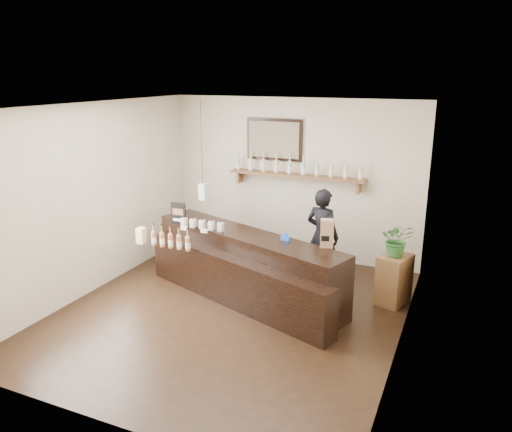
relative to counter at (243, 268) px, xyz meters
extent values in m
plane|color=black|center=(0.08, -0.58, -0.44)|extent=(5.00, 5.00, 0.00)
plane|color=beige|center=(0.08, 1.92, 0.96)|extent=(4.50, 0.00, 4.50)
plane|color=beige|center=(0.08, -3.08, 0.96)|extent=(4.50, 0.00, 4.50)
plane|color=beige|center=(-2.17, -0.58, 0.96)|extent=(0.00, 5.00, 5.00)
plane|color=beige|center=(2.33, -0.58, 0.96)|extent=(0.00, 5.00, 5.00)
plane|color=white|center=(0.08, -0.58, 2.36)|extent=(5.00, 5.00, 0.00)
cube|color=brown|center=(0.18, 1.79, 1.06)|extent=(2.40, 0.25, 0.04)
cube|color=brown|center=(-0.90, 1.82, 0.94)|extent=(0.04, 0.20, 0.20)
cube|color=brown|center=(1.26, 1.82, 0.94)|extent=(0.04, 0.20, 0.20)
cube|color=black|center=(-0.27, 1.89, 1.64)|extent=(1.02, 0.04, 0.72)
cube|color=#4E4332|center=(-0.27, 1.87, 1.64)|extent=(0.92, 0.01, 0.62)
cube|color=white|center=(-1.22, 1.02, 0.81)|extent=(0.12, 0.12, 0.28)
cylinder|color=black|center=(-1.22, 1.02, 1.66)|extent=(0.01, 0.01, 1.41)
cylinder|color=beige|center=(-0.92, 1.79, 1.18)|extent=(0.07, 0.07, 0.20)
cone|color=beige|center=(-0.92, 1.79, 1.31)|extent=(0.07, 0.07, 0.05)
cylinder|color=beige|center=(-0.92, 1.79, 1.37)|extent=(0.02, 0.02, 0.07)
cylinder|color=gold|center=(-0.92, 1.79, 1.42)|extent=(0.03, 0.03, 0.02)
cylinder|color=white|center=(-0.92, 1.79, 1.16)|extent=(0.07, 0.07, 0.09)
cylinder|color=beige|center=(-0.68, 1.79, 1.18)|extent=(0.07, 0.07, 0.20)
cone|color=beige|center=(-0.68, 1.79, 1.31)|extent=(0.07, 0.07, 0.05)
cylinder|color=beige|center=(-0.68, 1.79, 1.37)|extent=(0.02, 0.02, 0.07)
cylinder|color=gold|center=(-0.68, 1.79, 1.42)|extent=(0.03, 0.03, 0.02)
cylinder|color=white|center=(-0.68, 1.79, 1.16)|extent=(0.07, 0.07, 0.09)
cylinder|color=beige|center=(-0.43, 1.79, 1.18)|extent=(0.07, 0.07, 0.20)
cone|color=beige|center=(-0.43, 1.79, 1.31)|extent=(0.07, 0.07, 0.05)
cylinder|color=beige|center=(-0.43, 1.79, 1.37)|extent=(0.02, 0.02, 0.07)
cylinder|color=gold|center=(-0.43, 1.79, 1.42)|extent=(0.03, 0.03, 0.02)
cylinder|color=white|center=(-0.43, 1.79, 1.16)|extent=(0.07, 0.07, 0.09)
cylinder|color=beige|center=(-0.19, 1.79, 1.18)|extent=(0.07, 0.07, 0.20)
cone|color=beige|center=(-0.19, 1.79, 1.31)|extent=(0.07, 0.07, 0.05)
cylinder|color=beige|center=(-0.19, 1.79, 1.37)|extent=(0.02, 0.02, 0.07)
cylinder|color=gold|center=(-0.19, 1.79, 1.42)|extent=(0.03, 0.03, 0.02)
cylinder|color=white|center=(-0.19, 1.79, 1.16)|extent=(0.07, 0.07, 0.09)
cylinder|color=beige|center=(0.05, 1.79, 1.18)|extent=(0.07, 0.07, 0.20)
cone|color=beige|center=(0.05, 1.79, 1.31)|extent=(0.07, 0.07, 0.05)
cylinder|color=beige|center=(0.05, 1.79, 1.37)|extent=(0.02, 0.02, 0.07)
cylinder|color=gold|center=(0.05, 1.79, 1.42)|extent=(0.03, 0.03, 0.02)
cylinder|color=white|center=(0.05, 1.79, 1.16)|extent=(0.07, 0.07, 0.09)
cylinder|color=beige|center=(0.30, 1.79, 1.18)|extent=(0.07, 0.07, 0.20)
cone|color=beige|center=(0.30, 1.79, 1.31)|extent=(0.07, 0.07, 0.05)
cylinder|color=beige|center=(0.30, 1.79, 1.37)|extent=(0.02, 0.02, 0.07)
cylinder|color=gold|center=(0.30, 1.79, 1.42)|extent=(0.03, 0.03, 0.02)
cylinder|color=white|center=(0.30, 1.79, 1.16)|extent=(0.07, 0.07, 0.09)
cylinder|color=beige|center=(0.54, 1.79, 1.18)|extent=(0.07, 0.07, 0.20)
cone|color=beige|center=(0.54, 1.79, 1.31)|extent=(0.07, 0.07, 0.05)
cylinder|color=beige|center=(0.54, 1.79, 1.37)|extent=(0.02, 0.02, 0.07)
cylinder|color=gold|center=(0.54, 1.79, 1.42)|extent=(0.03, 0.03, 0.02)
cylinder|color=white|center=(0.54, 1.79, 1.16)|extent=(0.07, 0.07, 0.09)
cylinder|color=beige|center=(0.79, 1.79, 1.18)|extent=(0.07, 0.07, 0.20)
cone|color=beige|center=(0.79, 1.79, 1.31)|extent=(0.07, 0.07, 0.05)
cylinder|color=beige|center=(0.79, 1.79, 1.37)|extent=(0.02, 0.02, 0.07)
cylinder|color=gold|center=(0.79, 1.79, 1.42)|extent=(0.03, 0.03, 0.02)
cylinder|color=white|center=(0.79, 1.79, 1.16)|extent=(0.07, 0.07, 0.09)
cylinder|color=beige|center=(1.03, 1.79, 1.18)|extent=(0.07, 0.07, 0.20)
cone|color=beige|center=(1.03, 1.79, 1.31)|extent=(0.07, 0.07, 0.05)
cylinder|color=beige|center=(1.03, 1.79, 1.37)|extent=(0.02, 0.02, 0.07)
cylinder|color=gold|center=(1.03, 1.79, 1.42)|extent=(0.03, 0.03, 0.02)
cylinder|color=white|center=(1.03, 1.79, 1.16)|extent=(0.07, 0.07, 0.09)
cylinder|color=beige|center=(1.28, 1.79, 1.18)|extent=(0.07, 0.07, 0.20)
cone|color=beige|center=(1.28, 1.79, 1.31)|extent=(0.07, 0.07, 0.05)
cylinder|color=beige|center=(1.28, 1.79, 1.37)|extent=(0.02, 0.02, 0.07)
cylinder|color=gold|center=(1.28, 1.79, 1.42)|extent=(0.03, 0.03, 0.02)
cylinder|color=white|center=(1.28, 1.79, 1.16)|extent=(0.07, 0.07, 0.09)
cube|color=black|center=(0.01, 0.12, 0.03)|extent=(3.35, 1.68, 0.93)
cube|color=black|center=(0.01, -0.32, -0.08)|extent=(3.25, 1.40, 0.71)
cube|color=white|center=(-0.93, -0.09, 0.52)|extent=(0.10, 0.04, 0.05)
cube|color=white|center=(-0.58, -0.09, 0.52)|extent=(0.10, 0.04, 0.05)
cube|color=#D0D783|center=(-1.55, -0.32, 0.33)|extent=(0.12, 0.12, 0.12)
cube|color=#D0D783|center=(-1.55, -0.32, 0.45)|extent=(0.12, 0.12, 0.12)
cube|color=beige|center=(-1.02, 0.07, 0.56)|extent=(0.08, 0.08, 0.13)
cube|color=beige|center=(-1.02, 0.03, 0.56)|extent=(0.07, 0.00, 0.06)
cylinder|color=black|center=(-1.02, 0.07, 0.64)|extent=(0.02, 0.02, 0.03)
cube|color=beige|center=(-0.87, 0.07, 0.56)|extent=(0.08, 0.08, 0.13)
cube|color=beige|center=(-0.87, 0.03, 0.56)|extent=(0.07, 0.00, 0.06)
cylinder|color=black|center=(-0.87, 0.07, 0.64)|extent=(0.02, 0.02, 0.03)
cube|color=beige|center=(-0.71, 0.07, 0.56)|extent=(0.08, 0.08, 0.13)
cube|color=beige|center=(-0.71, 0.03, 0.56)|extent=(0.07, 0.00, 0.06)
cylinder|color=black|center=(-0.71, 0.07, 0.64)|extent=(0.02, 0.02, 0.03)
cube|color=beige|center=(-0.55, 0.07, 0.56)|extent=(0.08, 0.08, 0.13)
cube|color=beige|center=(-0.55, 0.03, 0.56)|extent=(0.07, 0.00, 0.06)
cylinder|color=black|center=(-0.55, 0.07, 0.64)|extent=(0.02, 0.02, 0.03)
cube|color=beige|center=(-0.40, 0.07, 0.56)|extent=(0.08, 0.08, 0.13)
cube|color=beige|center=(-0.40, 0.03, 0.56)|extent=(0.07, 0.00, 0.06)
cylinder|color=black|center=(-0.40, 0.07, 0.64)|extent=(0.02, 0.02, 0.03)
cylinder|color=#AB6D39|center=(-1.32, -0.32, 0.37)|extent=(0.07, 0.07, 0.20)
cone|color=#AB6D39|center=(-1.32, -0.32, 0.50)|extent=(0.07, 0.07, 0.05)
cylinder|color=#AB6D39|center=(-1.32, -0.32, 0.56)|extent=(0.02, 0.02, 0.07)
cylinder|color=black|center=(-1.32, -0.32, 0.60)|extent=(0.03, 0.03, 0.02)
cylinder|color=white|center=(-1.32, -0.32, 0.35)|extent=(0.07, 0.07, 0.09)
cylinder|color=#AB6D39|center=(-1.17, -0.32, 0.37)|extent=(0.07, 0.07, 0.20)
cone|color=#AB6D39|center=(-1.17, -0.32, 0.50)|extent=(0.07, 0.07, 0.05)
cylinder|color=#AB6D39|center=(-1.17, -0.32, 0.56)|extent=(0.02, 0.02, 0.07)
cylinder|color=black|center=(-1.17, -0.32, 0.60)|extent=(0.03, 0.03, 0.02)
cylinder|color=white|center=(-1.17, -0.32, 0.35)|extent=(0.07, 0.07, 0.09)
cylinder|color=#AB6D39|center=(-1.02, -0.32, 0.37)|extent=(0.07, 0.07, 0.20)
cone|color=#AB6D39|center=(-1.02, -0.32, 0.50)|extent=(0.07, 0.07, 0.05)
cylinder|color=#AB6D39|center=(-1.02, -0.32, 0.56)|extent=(0.02, 0.02, 0.07)
cylinder|color=black|center=(-1.02, -0.32, 0.60)|extent=(0.03, 0.03, 0.02)
cylinder|color=white|center=(-1.02, -0.32, 0.35)|extent=(0.07, 0.07, 0.09)
cylinder|color=#AB6D39|center=(-0.88, -0.32, 0.37)|extent=(0.07, 0.07, 0.20)
cone|color=#AB6D39|center=(-0.88, -0.32, 0.50)|extent=(0.07, 0.07, 0.05)
cylinder|color=#AB6D39|center=(-0.88, -0.32, 0.56)|extent=(0.02, 0.02, 0.07)
cylinder|color=black|center=(-0.88, -0.32, 0.60)|extent=(0.03, 0.03, 0.02)
cylinder|color=white|center=(-0.88, -0.32, 0.35)|extent=(0.07, 0.07, 0.09)
cylinder|color=#AB6D39|center=(-0.73, -0.32, 0.37)|extent=(0.07, 0.07, 0.20)
cone|color=#AB6D39|center=(-0.73, -0.32, 0.50)|extent=(0.07, 0.07, 0.05)
cylinder|color=#AB6D39|center=(-0.73, -0.32, 0.56)|extent=(0.02, 0.02, 0.07)
cylinder|color=black|center=(-0.73, -0.32, 0.60)|extent=(0.03, 0.03, 0.02)
cylinder|color=white|center=(-0.73, -0.32, 0.35)|extent=(0.07, 0.07, 0.09)
cube|color=black|center=(-1.15, 0.12, 0.67)|extent=(0.25, 0.04, 0.35)
cube|color=brown|center=(-1.15, 0.11, 0.70)|extent=(0.18, 0.02, 0.10)
cube|color=white|center=(-1.15, 0.11, 0.57)|extent=(0.18, 0.02, 0.04)
cube|color=#9B6F4B|center=(1.24, 0.03, 0.69)|extent=(0.20, 0.17, 0.38)
cube|color=black|center=(1.24, -0.04, 0.63)|extent=(0.11, 0.03, 0.08)
cube|color=blue|center=(0.64, 0.05, 0.53)|extent=(0.14, 0.07, 0.06)
cylinder|color=blue|center=(0.64, 0.05, 0.57)|extent=(0.07, 0.04, 0.07)
cube|color=brown|center=(2.08, 0.64, -0.08)|extent=(0.49, 0.58, 0.72)
imported|color=#2C6327|center=(2.08, 0.64, 0.52)|extent=(0.51, 0.47, 0.48)
imported|color=black|center=(0.91, 0.97, 0.42)|extent=(0.71, 0.55, 1.71)
camera|label=1|loc=(2.91, -6.18, 2.76)|focal=35.00mm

